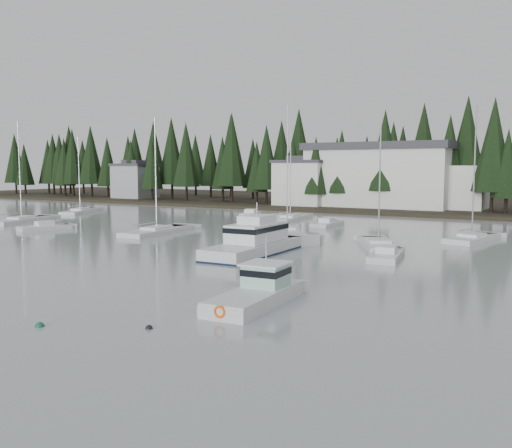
{
  "coord_description": "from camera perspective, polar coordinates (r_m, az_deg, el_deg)",
  "views": [
    {
      "loc": [
        27.44,
        -12.44,
        7.37
      ],
      "look_at": [
        2.55,
        28.78,
        2.5
      ],
      "focal_mm": 40.0,
      "sensor_mm": 36.0,
      "label": 1
    }
  ],
  "objects": [
    {
      "name": "far_shore_land",
      "position": [
        113.07,
        17.02,
        1.79
      ],
      "size": [
        240.0,
        54.0,
        1.0
      ],
      "primitive_type": "cube",
      "color": "black",
      "rests_on": "ground"
    },
    {
      "name": "conifer_treeline",
      "position": [
        102.46,
        15.52,
        1.44
      ],
      "size": [
        200.0,
        22.0,
        20.0
      ],
      "primitive_type": null,
      "color": "black",
      "rests_on": "ground"
    },
    {
      "name": "house_west",
      "position": [
        102.14,
        4.71,
        4.23
      ],
      "size": [
        9.54,
        7.42,
        8.75
      ],
      "color": "silver",
      "rests_on": "ground"
    },
    {
      "name": "house_far_west",
      "position": [
        128.01,
        -12.0,
        4.32
      ],
      "size": [
        8.48,
        7.42,
        8.25
      ],
      "color": "#999EA0",
      "rests_on": "ground"
    },
    {
      "name": "harbor_inn",
      "position": [
        99.55,
        13.39,
        4.7
      ],
      "size": [
        29.5,
        11.5,
        10.9
      ],
      "color": "silver",
      "rests_on": "ground"
    },
    {
      "name": "cabin_cruiser_center",
      "position": [
        48.13,
        -0.14,
        -2.12
      ],
      "size": [
        4.09,
        11.87,
        5.04
      ],
      "rotation": [
        0.0,
        0.0,
        1.61
      ],
      "color": "silver",
      "rests_on": "ground"
    },
    {
      "name": "lobster_boat_teal",
      "position": [
        30.81,
        0.13,
        -7.14
      ],
      "size": [
        3.1,
        7.44,
        4.04
      ],
      "rotation": [
        0.0,
        0.0,
        1.65
      ],
      "color": "silver",
      "rests_on": "ground"
    },
    {
      "name": "sailboat_1",
      "position": [
        82.0,
        -22.38,
        0.23
      ],
      "size": [
        5.2,
        10.41,
        13.84
      ],
      "rotation": [
        0.0,
        0.0,
        1.83
      ],
      "color": "silver",
      "rests_on": "ground"
    },
    {
      "name": "sailboat_2",
      "position": [
        78.51,
        3.44,
        0.42
      ],
      "size": [
        4.24,
        10.84,
        12.45
      ],
      "rotation": [
        0.0,
        0.0,
        1.73
      ],
      "color": "silver",
      "rests_on": "ground"
    },
    {
      "name": "sailboat_3",
      "position": [
        60.48,
        20.76,
        -1.52
      ],
      "size": [
        4.28,
        8.46,
        13.75
      ],
      "rotation": [
        0.0,
        0.0,
        1.38
      ],
      "color": "silver",
      "rests_on": "ground"
    },
    {
      "name": "sailboat_4",
      "position": [
        63.12,
        3.13,
        -0.86
      ],
      "size": [
        6.66,
        9.12,
        14.61
      ],
      "rotation": [
        0.0,
        0.0,
        2.07
      ],
      "color": "silver",
      "rests_on": "ground"
    },
    {
      "name": "sailboat_6",
      "position": [
        95.0,
        -17.17,
        1.11
      ],
      "size": [
        6.47,
        10.11,
        12.71
      ],
      "rotation": [
        0.0,
        0.0,
        2.0
      ],
      "color": "silver",
      "rests_on": "ground"
    },
    {
      "name": "sailboat_7",
      "position": [
        53.48,
        12.13,
        -2.21
      ],
      "size": [
        6.5,
        8.92,
        11.49
      ],
      "rotation": [
        0.0,
        0.0,
        2.06
      ],
      "color": "silver",
      "rests_on": "ground"
    },
    {
      "name": "sailboat_8",
      "position": [
        64.06,
        -9.9,
        -0.86
      ],
      "size": [
        3.98,
        10.42,
        13.22
      ],
      "rotation": [
        0.0,
        0.0,
        1.67
      ],
      "color": "silver",
      "rests_on": "ground"
    },
    {
      "name": "runabout_0",
      "position": [
        71.04,
        -20.38,
        -0.43
      ],
      "size": [
        3.86,
        6.22,
        1.42
      ],
      "rotation": [
        0.0,
        0.0,
        1.26
      ],
      "color": "silver",
      "rests_on": "ground"
    },
    {
      "name": "runabout_1",
      "position": [
        47.13,
        12.91,
        -3.21
      ],
      "size": [
        3.35,
        6.8,
        1.42
      ],
      "rotation": [
        0.0,
        0.0,
        1.75
      ],
      "color": "silver",
      "rests_on": "ground"
    },
    {
      "name": "runabout_3",
      "position": [
        85.3,
        -0.58,
        0.91
      ],
      "size": [
        3.66,
        5.45,
        1.42
      ],
      "rotation": [
        0.0,
        0.0,
        1.89
      ],
      "color": "silver",
      "rests_on": "ground"
    },
    {
      "name": "runabout_4",
      "position": [
        71.08,
        7.07,
        -0.11
      ],
      "size": [
        2.34,
        5.7,
        1.42
      ],
      "rotation": [
        0.0,
        0.0,
        1.59
      ],
      "color": "silver",
      "rests_on": "ground"
    },
    {
      "name": "mooring_buoy_green",
      "position": [
        28.56,
        -20.81,
        -9.57
      ],
      "size": [
        0.44,
        0.44,
        0.44
      ],
      "primitive_type": "sphere",
      "color": "#145933",
      "rests_on": "ground"
    },
    {
      "name": "mooring_buoy_dark",
      "position": [
        26.87,
        -10.65,
        -10.24
      ],
      "size": [
        0.35,
        0.35,
        0.35
      ],
      "primitive_type": "sphere",
      "color": "black",
      "rests_on": "ground"
    }
  ]
}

